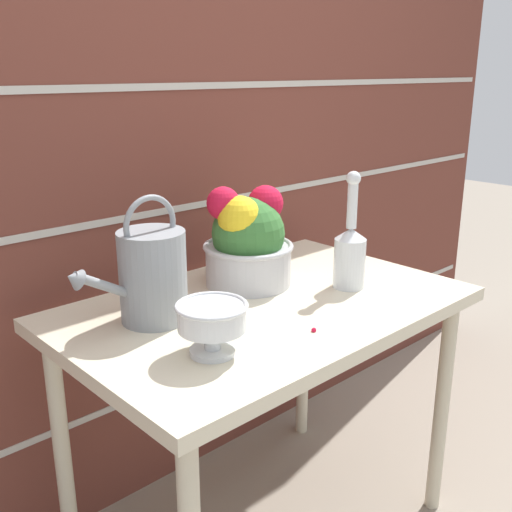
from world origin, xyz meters
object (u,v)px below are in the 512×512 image
(watering_can, at_px, (152,274))
(crystal_pedestal_bowl, at_px, (212,320))
(flower_planter, at_px, (247,241))
(glass_decanter, at_px, (350,251))

(watering_can, distance_m, crystal_pedestal_bowl, 0.24)
(crystal_pedestal_bowl, height_order, flower_planter, flower_planter)
(watering_can, height_order, flower_planter, watering_can)
(flower_planter, xyz_separation_m, glass_decanter, (0.19, -0.21, -0.02))
(watering_can, distance_m, glass_decanter, 0.56)
(watering_can, distance_m, flower_planter, 0.34)
(crystal_pedestal_bowl, distance_m, glass_decanter, 0.55)
(glass_decanter, bearing_deg, watering_can, 161.60)
(watering_can, xyz_separation_m, crystal_pedestal_bowl, (-0.01, -0.24, -0.04))
(crystal_pedestal_bowl, xyz_separation_m, flower_planter, (0.35, 0.27, 0.05))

